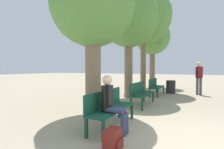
# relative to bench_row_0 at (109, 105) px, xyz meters

# --- Properties ---
(ground_plane) EXTENTS (80.00, 80.00, 0.00)m
(ground_plane) POSITION_rel_bench_row_0_xyz_m (1.87, -0.19, -0.52)
(ground_plane) COLOR tan
(bench_row_0) EXTENTS (0.48, 1.81, 0.88)m
(bench_row_0) POSITION_rel_bench_row_0_xyz_m (0.00, 0.00, 0.00)
(bench_row_0) COLOR #144733
(bench_row_0) RESTS_ON ground_plane
(bench_row_1) EXTENTS (0.48, 1.81, 0.88)m
(bench_row_1) POSITION_rel_bench_row_0_xyz_m (0.00, 2.77, 0.00)
(bench_row_1) COLOR #144733
(bench_row_1) RESTS_ON ground_plane
(bench_row_2) EXTENTS (0.48, 1.81, 0.88)m
(bench_row_2) POSITION_rel_bench_row_0_xyz_m (0.00, 5.53, 0.00)
(bench_row_2) COLOR #144733
(bench_row_2) RESTS_ON ground_plane
(tree_row_0) EXTENTS (2.69, 2.69, 4.81)m
(tree_row_0) POSITION_rel_bench_row_0_xyz_m (-1.07, 0.99, 2.87)
(tree_row_0) COLOR #7A664C
(tree_row_0) RESTS_ON ground_plane
(tree_row_1) EXTENTS (2.89, 2.89, 5.36)m
(tree_row_1) POSITION_rel_bench_row_0_xyz_m (-1.07, 4.31, 3.35)
(tree_row_1) COLOR #7A664C
(tree_row_1) RESTS_ON ground_plane
(tree_row_2) EXTENTS (3.46, 3.46, 6.41)m
(tree_row_2) POSITION_rel_bench_row_0_xyz_m (-1.07, 7.02, 4.13)
(tree_row_2) COLOR #7A664C
(tree_row_2) RESTS_ON ground_plane
(tree_row_3) EXTENTS (2.63, 2.63, 5.13)m
(tree_row_3) POSITION_rel_bench_row_0_xyz_m (-1.07, 9.63, 3.23)
(tree_row_3) COLOR #7A664C
(tree_row_3) RESTS_ON ground_plane
(person_seated) EXTENTS (0.59, 0.34, 1.28)m
(person_seated) POSITION_rel_bench_row_0_xyz_m (0.24, -0.35, 0.17)
(person_seated) COLOR #384260
(person_seated) RESTS_ON ground_plane
(backpack) EXTENTS (0.27, 0.35, 0.39)m
(backpack) POSITION_rel_bench_row_0_xyz_m (0.62, -1.11, -0.33)
(backpack) COLOR maroon
(backpack) RESTS_ON ground_plane
(pedestrian_near) EXTENTS (0.36, 0.30, 1.77)m
(pedestrian_near) POSITION_rel_bench_row_0_xyz_m (2.10, 6.66, 0.49)
(pedestrian_near) COLOR #4C4C4C
(pedestrian_near) RESTS_ON ground_plane
(trash_bin) EXTENTS (0.52, 0.52, 0.74)m
(trash_bin) POSITION_rel_bench_row_0_xyz_m (0.66, 6.64, -0.15)
(trash_bin) COLOR #232328
(trash_bin) RESTS_ON ground_plane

